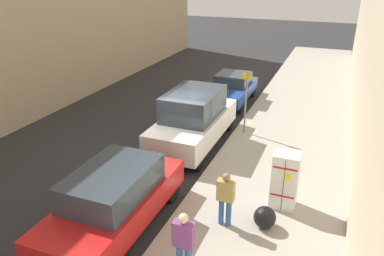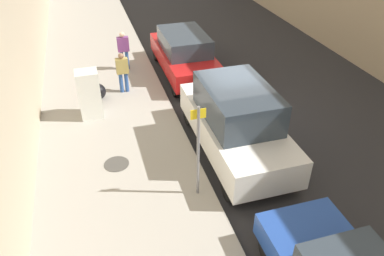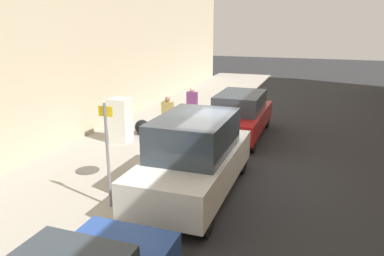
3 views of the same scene
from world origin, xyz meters
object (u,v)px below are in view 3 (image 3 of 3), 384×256
Objects in this scene: discarded_refrigerator at (120,120)px; parked_suv_red at (240,114)px; trash_bag at (142,127)px; pedestrian_standing_near at (168,113)px; parked_van_white at (195,157)px; pedestrian_walking_far at (192,103)px; street_sign_post at (107,150)px.

parked_suv_red is at bearing 32.62° from discarded_refrigerator.
trash_bag is at bearing -159.44° from parked_suv_red.
parked_van_white reaches higher than pedestrian_standing_near.
pedestrian_walking_far is (1.59, 3.44, 0.10)m from discarded_refrigerator.
parked_suv_red is at bearing 56.27° from pedestrian_standing_near.
pedestrian_walking_far is at bearing 158.13° from parked_suv_red.
parked_suv_red is (3.63, 1.36, 0.50)m from trash_bag.
pedestrian_standing_near is 5.19m from parked_van_white.
trash_bag is (0.29, 1.15, -0.53)m from discarded_refrigerator.
pedestrian_walking_far is at bearing 60.44° from trash_bag.
trash_bag is (-2.01, 5.71, -1.14)m from street_sign_post.
pedestrian_standing_near is (1.28, 1.44, 0.05)m from discarded_refrigerator.
pedestrian_walking_far is at bearing 115.34° from pedestrian_standing_near.
pedestrian_walking_far reaches higher than trash_bag.
parked_suv_red is at bearing 77.16° from street_sign_post.
trash_bag is 0.12× the size of parked_van_white.
pedestrian_standing_near reaches higher than trash_bag.
street_sign_post reaches higher than pedestrian_walking_far.
pedestrian_walking_far is at bearing 109.77° from parked_van_white.
street_sign_post reaches higher than discarded_refrigerator.
trash_bag is 3.91m from parked_suv_red.
discarded_refrigerator is 3.79m from pedestrian_walking_far.
trash_bag is at bearing 109.42° from street_sign_post.
street_sign_post is at bearing -102.84° from parked_suv_red.
discarded_refrigerator is 2.82× the size of trash_bag.
street_sign_post is 0.53× the size of parked_van_white.
pedestrian_walking_far is 0.34× the size of parked_suv_red.
pedestrian_walking_far is 6.88m from parked_van_white.
discarded_refrigerator is 1.92m from pedestrian_standing_near.
street_sign_post reaches higher than trash_bag.
pedestrian_standing_near is (-0.31, -2.00, -0.05)m from pedestrian_walking_far.
parked_van_white reaches higher than pedestrian_walking_far.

